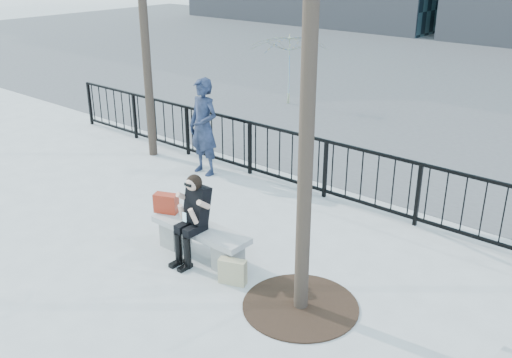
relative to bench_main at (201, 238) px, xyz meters
The scene contains 9 objects.
ground 0.30m from the bench_main, ahead, with size 120.00×120.00×0.00m, color #9C9D97.
railing 3.01m from the bench_main, 90.00° to the left, with size 14.00×0.06×1.10m.
tree_grate 1.92m from the bench_main, ahead, with size 1.50×1.50×0.02m, color black.
bench_main is the anchor object (origin of this frame).
seated_woman 0.40m from the bench_main, 90.00° to the right, with size 0.50×0.64×1.34m.
handbag 0.82m from the bench_main, behind, with size 0.36×0.17×0.30m, color #A02713.
shopping_bag 0.90m from the bench_main, 16.08° to the right, with size 0.38×0.14×0.36m, color #C5BC8B.
standing_man 3.44m from the bench_main, 133.63° to the left, with size 0.71×0.47×1.95m, color black.
vendor_umbrella 8.97m from the bench_main, 118.71° to the left, with size 2.20×2.25×2.02m, color gold.
Camera 1 is at (5.41, -5.19, 4.32)m, focal length 40.00 mm.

